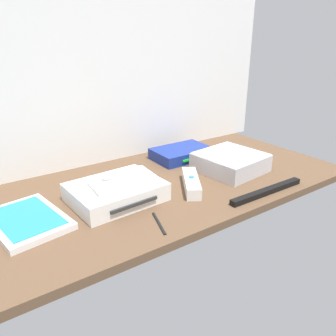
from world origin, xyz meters
The scene contains 10 objects.
ground_plane centered at (0.00, 0.00, -1.00)cm, with size 100.00×48.00×2.00cm, color brown.
back_wall centered at (0.00, 24.60, 32.00)cm, with size 110.00×1.20×64.00cm, color white.
game_console centered at (-16.44, -1.87, 2.20)cm, with size 21.76×17.29×4.40cm.
mini_computer centered at (19.61, -3.69, 2.64)cm, with size 18.74×18.74×5.30cm.
game_case centered at (-36.92, -0.65, 0.76)cm, with size 16.25×20.80×1.56cm.
network_router centered at (14.19, 12.72, 1.70)cm, with size 18.12×12.53×3.40cm.
remote_wand centered at (2.56, -6.88, 1.51)cm, with size 11.00×14.41×3.40cm.
remote_classic_pad centered at (-15.21, -2.93, 5.41)cm, with size 14.95×9.04×2.40cm.
sensor_bar centered at (16.13, -20.29, 0.70)cm, with size 24.00×1.80×1.40cm, color black.
stylus_pen centered at (-14.04, -16.81, 0.35)cm, with size 0.70×0.70×9.00cm, color black.
Camera 1 is at (-47.64, -68.39, 37.32)cm, focal length 35.90 mm.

